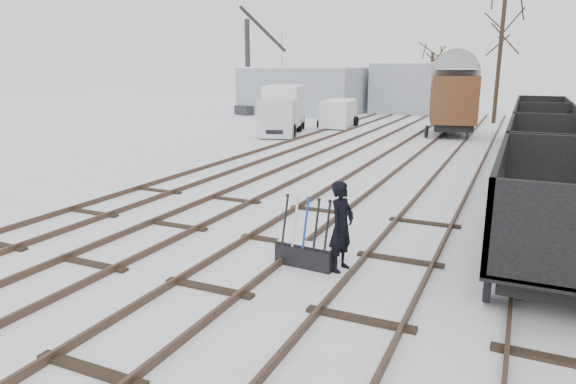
{
  "coord_description": "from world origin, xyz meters",
  "views": [
    {
      "loc": [
        5.17,
        -7.65,
        4.17
      ],
      "look_at": [
        0.15,
        3.33,
        1.2
      ],
      "focal_mm": 32.0,
      "sensor_mm": 36.0,
      "label": 1
    }
  ],
  "objects_px": {
    "lorry": "(283,109)",
    "crane": "(249,87)",
    "worker": "(341,226)",
    "panel_van": "(339,113)",
    "freight_wagon_a": "(557,229)",
    "box_van_wagon": "(453,97)",
    "ground_frame": "(306,253)"
  },
  "relations": [
    {
      "from": "ground_frame",
      "to": "panel_van",
      "type": "distance_m",
      "value": 25.96
    },
    {
      "from": "worker",
      "to": "panel_van",
      "type": "distance_m",
      "value": 26.09
    },
    {
      "from": "worker",
      "to": "freight_wagon_a",
      "type": "xyz_separation_m",
      "value": [
        4.03,
        1.67,
        0.0
      ]
    },
    {
      "from": "box_van_wagon",
      "to": "lorry",
      "type": "xyz_separation_m",
      "value": [
        -9.86,
        -3.36,
        -0.82
      ]
    },
    {
      "from": "box_van_wagon",
      "to": "crane",
      "type": "xyz_separation_m",
      "value": [
        -18.13,
        7.38,
        0.05
      ]
    },
    {
      "from": "box_van_wagon",
      "to": "panel_van",
      "type": "height_order",
      "value": "box_van_wagon"
    },
    {
      "from": "worker",
      "to": "panel_van",
      "type": "height_order",
      "value": "worker"
    },
    {
      "from": "lorry",
      "to": "crane",
      "type": "distance_m",
      "value": 13.58
    },
    {
      "from": "box_van_wagon",
      "to": "ground_frame",
      "type": "bearing_deg",
      "value": -100.37
    },
    {
      "from": "lorry",
      "to": "crane",
      "type": "relative_size",
      "value": 0.75
    },
    {
      "from": "box_van_wagon",
      "to": "lorry",
      "type": "height_order",
      "value": "box_van_wagon"
    },
    {
      "from": "lorry",
      "to": "box_van_wagon",
      "type": "bearing_deg",
      "value": 2.47
    },
    {
      "from": "worker",
      "to": "freight_wagon_a",
      "type": "bearing_deg",
      "value": -55.74
    },
    {
      "from": "box_van_wagon",
      "to": "crane",
      "type": "distance_m",
      "value": 19.58
    },
    {
      "from": "worker",
      "to": "lorry",
      "type": "distance_m",
      "value": 22.62
    },
    {
      "from": "panel_van",
      "to": "crane",
      "type": "distance_m",
      "value": 12.08
    },
    {
      "from": "worker",
      "to": "lorry",
      "type": "xyz_separation_m",
      "value": [
        -10.7,
        19.92,
        0.57
      ]
    },
    {
      "from": "ground_frame",
      "to": "panel_van",
      "type": "bearing_deg",
      "value": 112.39
    },
    {
      "from": "lorry",
      "to": "crane",
      "type": "xyz_separation_m",
      "value": [
        -8.27,
        10.74,
        0.87
      ]
    },
    {
      "from": "freight_wagon_a",
      "to": "panel_van",
      "type": "height_order",
      "value": "freight_wagon_a"
    },
    {
      "from": "ground_frame",
      "to": "box_van_wagon",
      "type": "height_order",
      "value": "box_van_wagon"
    },
    {
      "from": "box_van_wagon",
      "to": "panel_van",
      "type": "bearing_deg",
      "value": 159.45
    },
    {
      "from": "ground_frame",
      "to": "freight_wagon_a",
      "type": "bearing_deg",
      "value": 25.09
    },
    {
      "from": "lorry",
      "to": "panel_van",
      "type": "relative_size",
      "value": 1.52
    },
    {
      "from": "worker",
      "to": "freight_wagon_a",
      "type": "distance_m",
      "value": 4.36
    },
    {
      "from": "freight_wagon_a",
      "to": "box_van_wagon",
      "type": "bearing_deg",
      "value": 102.69
    },
    {
      "from": "lorry",
      "to": "panel_van",
      "type": "distance_m",
      "value": 5.2
    },
    {
      "from": "worker",
      "to": "box_van_wagon",
      "type": "relative_size",
      "value": 0.33
    },
    {
      "from": "panel_van",
      "to": "freight_wagon_a",
      "type": "bearing_deg",
      "value": -69.08
    },
    {
      "from": "freight_wagon_a",
      "to": "box_van_wagon",
      "type": "relative_size",
      "value": 1.08
    },
    {
      "from": "ground_frame",
      "to": "worker",
      "type": "xyz_separation_m",
      "value": [
        0.75,
        0.1,
        0.67
      ]
    },
    {
      "from": "worker",
      "to": "crane",
      "type": "xyz_separation_m",
      "value": [
        -18.97,
        30.65,
        1.44
      ]
    }
  ]
}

